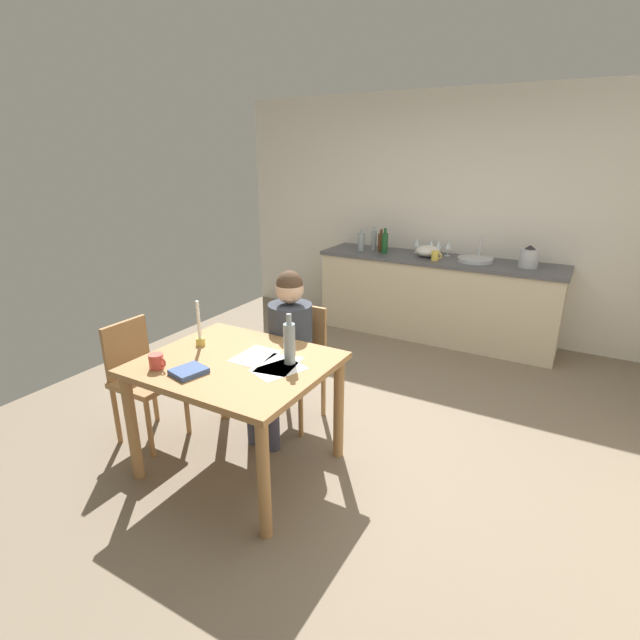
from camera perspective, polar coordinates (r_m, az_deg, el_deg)
The scene contains 27 objects.
ground_plane at distance 3.70m, azimuth 2.67°, elevation -13.24°, with size 5.20×5.20×0.04m, color #7A6B56.
wall_back at distance 5.60m, azimuth 15.42°, elevation 11.87°, with size 5.20×0.12×2.60m, color silver.
kitchen_counter at distance 5.43m, azimuth 13.63°, elevation 2.62°, with size 2.58×0.64×0.90m.
dining_table at distance 3.04m, azimuth -9.94°, elevation -6.81°, with size 1.12×0.96×0.76m.
chair_at_table at distance 3.63m, azimuth -2.77°, elevation -4.52°, with size 0.40×0.40×0.89m.
person_seated at distance 3.45m, azimuth -4.12°, elevation -2.70°, with size 0.32×0.59×1.19m.
chair_side_empty at distance 3.62m, azimuth -20.54°, elevation -6.23°, with size 0.40×0.40×0.87m.
coffee_mug at distance 2.99m, azimuth -18.94°, elevation -4.70°, with size 0.12×0.08×0.09m.
candlestick at distance 3.25m, azimuth -14.18°, elevation -1.48°, with size 0.06×0.06×0.31m.
book_magazine at distance 2.90m, azimuth -15.48°, elevation -5.83°, with size 0.12×0.18×0.02m, color #446F31.
book_cookery at distance 2.88m, azimuth -15.41°, elevation -5.92°, with size 0.16×0.18×0.03m, color #3C5286.
paper_letter at distance 2.91m, azimuth -4.93°, elevation -5.32°, with size 0.21×0.30×0.00m, color white.
paper_bill at distance 3.04m, azimuth -7.77°, elevation -4.29°, with size 0.21×0.30×0.00m, color white.
paper_envelope at distance 2.84m, azimuth -4.95°, elevation -5.90°, with size 0.21×0.30×0.00m, color white.
wine_bottle_on_table at distance 2.87m, azimuth -3.67°, elevation -2.73°, with size 0.07×0.07×0.32m.
sink_unit at distance 5.23m, azimuth 18.07°, elevation 6.91°, with size 0.36×0.36×0.24m.
bottle_oil at distance 5.54m, azimuth 4.94°, elevation 9.31°, with size 0.08×0.08×0.25m.
bottle_vinegar at distance 5.59m, azimuth 6.46°, elevation 9.46°, with size 0.06×0.06×0.27m.
bottle_wine_red at distance 5.53m, azimuth 7.29°, elevation 9.23°, with size 0.07×0.07×0.25m.
bottle_sauce at distance 5.43m, azimuth 7.74°, elevation 9.14°, with size 0.07×0.07×0.28m.
mixing_bowl at distance 5.34m, azimuth 12.75°, elevation 8.04°, with size 0.27×0.27×0.12m, color white.
stovetop_kettle at distance 5.14m, azimuth 23.70°, elevation 6.87°, with size 0.18×0.18×0.22m.
wine_glass_near_sink at distance 5.43m, azimuth 15.08°, elevation 8.55°, with size 0.07×0.07×0.15m.
wine_glass_by_kettle at distance 5.46m, azimuth 13.98°, elevation 8.70°, with size 0.07×0.07×0.15m.
wine_glass_back_left at distance 5.48m, azimuth 13.15°, elevation 8.81°, with size 0.07×0.07×0.15m.
wine_glass_back_right at distance 5.53m, azimuth 11.51°, elevation 9.02°, with size 0.07×0.07×0.15m.
teacup_on_counter at distance 5.17m, azimuth 13.60°, elevation 7.48°, with size 0.11×0.07×0.10m.
Camera 1 is at (1.39, -2.78, 1.98)m, focal length 26.77 mm.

